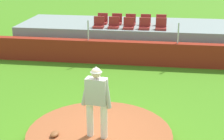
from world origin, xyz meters
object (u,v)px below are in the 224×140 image
at_px(stadium_chair_3, 144,26).
at_px(stadium_chair_5, 102,20).
at_px(pitcher, 97,97).
at_px(stadium_chair_7, 130,21).
at_px(stadium_chair_2, 129,25).
at_px(stadium_chair_6, 117,21).
at_px(stadium_chair_1, 114,25).
at_px(stadium_chair_4, 161,26).
at_px(stadium_chair_8, 146,22).
at_px(stadium_chair_9, 161,22).
at_px(stadium_chair_0, 99,24).
at_px(fielding_glove, 55,134).

xyz_separation_m(stadium_chair_3, stadium_chair_5, (-2.07, 0.91, 0.00)).
bearing_deg(pitcher, stadium_chair_7, 98.12).
distance_m(stadium_chair_2, stadium_chair_6, 1.16).
bearing_deg(pitcher, stadium_chair_6, 102.46).
xyz_separation_m(stadium_chair_1, stadium_chair_6, (0.02, 0.89, 0.00)).
bearing_deg(stadium_chair_6, stadium_chair_3, 146.51).
bearing_deg(stadium_chair_3, stadium_chair_4, -179.38).
bearing_deg(stadium_chair_8, stadium_chair_6, -0.28).
relative_size(stadium_chair_7, stadium_chair_9, 1.00).
relative_size(pitcher, stadium_chair_7, 3.66).
height_order(stadium_chair_1, stadium_chair_4, same).
relative_size(stadium_chair_0, stadium_chair_8, 1.00).
bearing_deg(stadium_chair_9, fielding_glove, 74.34).
bearing_deg(stadium_chair_9, stadium_chair_1, 22.87).
bearing_deg(stadium_chair_1, stadium_chair_3, 179.46).
bearing_deg(stadium_chair_4, stadium_chair_8, -50.68).
relative_size(pitcher, stadium_chair_5, 3.66).
distance_m(fielding_glove, stadium_chair_4, 8.41).
distance_m(stadium_chair_3, stadium_chair_8, 0.90).
xyz_separation_m(pitcher, stadium_chair_7, (-0.01, 8.68, 0.15)).
relative_size(stadium_chair_1, stadium_chair_6, 1.00).
xyz_separation_m(pitcher, stadium_chair_2, (-0.00, 7.76, 0.15)).
distance_m(fielding_glove, stadium_chair_2, 8.05).
distance_m(stadium_chair_0, stadium_chair_9, 2.96).
bearing_deg(stadium_chair_2, stadium_chair_7, -89.80).
distance_m(pitcher, stadium_chair_7, 8.68).
bearing_deg(stadium_chair_2, pitcher, 90.03).
bearing_deg(stadium_chair_5, stadium_chair_6, 179.79).
bearing_deg(stadium_chair_3, stadium_chair_1, -0.54).
height_order(stadium_chair_0, stadium_chair_7, same).
xyz_separation_m(pitcher, stadium_chair_3, (0.70, 7.80, 0.15)).
relative_size(stadium_chair_4, stadium_chair_9, 1.00).
distance_m(stadium_chair_4, stadium_chair_9, 0.90).
bearing_deg(stadium_chair_1, stadium_chair_8, -147.62).
height_order(fielding_glove, stadium_chair_0, stadium_chair_0).
bearing_deg(stadium_chair_1, stadium_chair_6, -91.30).
bearing_deg(stadium_chair_8, stadium_chair_1, 32.38).
relative_size(stadium_chair_1, stadium_chair_8, 1.00).
relative_size(stadium_chair_1, stadium_chair_7, 1.00).
height_order(stadium_chair_2, stadium_chair_9, same).
height_order(stadium_chair_0, stadium_chair_5, same).
distance_m(pitcher, stadium_chair_3, 7.83).
height_order(stadium_chair_1, stadium_chair_9, same).
xyz_separation_m(pitcher, stadium_chair_8, (0.71, 8.70, 0.15)).
height_order(fielding_glove, stadium_chair_9, stadium_chair_9).
relative_size(fielding_glove, stadium_chair_0, 0.60).
xyz_separation_m(stadium_chair_6, stadium_chair_8, (1.38, -0.01, 0.00)).
xyz_separation_m(stadium_chair_0, stadium_chair_8, (2.09, 0.90, 0.00)).
xyz_separation_m(stadium_chair_4, stadium_chair_8, (-0.73, 0.89, 0.00)).
relative_size(pitcher, stadium_chair_6, 3.66).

